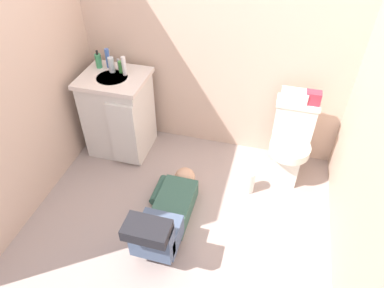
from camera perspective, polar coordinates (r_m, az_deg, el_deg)
name	(u,v)px	position (r m, az deg, el deg)	size (l,w,h in m)	color
ground_plane	(181,218)	(3.06, -1.87, -11.82)	(2.94, 3.09, 0.04)	#A18F88
wall_back	(214,29)	(3.16, 3.59, 18.10)	(2.60, 0.08, 2.40)	beige
wall_left	(4,70)	(2.83, -28.15, 10.55)	(0.08, 2.09, 2.40)	beige
toilet	(290,143)	(3.26, 15.59, 0.19)	(0.36, 0.46, 0.75)	silver
vanity_cabinet	(119,113)	(3.49, -11.74, 4.89)	(0.60, 0.53, 0.82)	silver
faucet	(119,64)	(3.37, -11.79, 12.57)	(0.02, 0.02, 0.10)	silver
person_plumber	(166,216)	(2.83, -4.24, -11.49)	(0.39, 1.06, 0.52)	#33594C
tissue_box	(294,96)	(3.09, 16.26, 7.53)	(0.22, 0.11, 0.10)	silver
toiletry_bag	(313,98)	(3.10, 19.03, 7.10)	(0.12, 0.09, 0.11)	#B22D3F
soap_dispenser	(98,61)	(3.43, -14.92, 12.92)	(0.06, 0.06, 0.17)	#3C945D
bottle_blue	(108,58)	(3.40, -13.48, 13.37)	(0.04, 0.04, 0.18)	#4368BB
bottle_clear	(111,65)	(3.32, -12.93, 12.39)	(0.05, 0.05, 0.14)	silver
bottle_green	(121,67)	(3.30, -11.48, 12.14)	(0.04, 0.04, 0.11)	green
bottle_white	(124,66)	(3.24, -10.95, 12.30)	(0.04, 0.04, 0.17)	silver
paper_towel_roll	(248,181)	(3.19, 9.13, -5.95)	(0.11, 0.11, 0.23)	white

